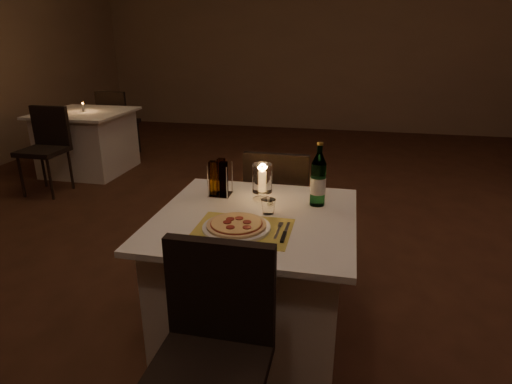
% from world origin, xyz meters
% --- Properties ---
extents(floor, '(8.00, 10.00, 0.02)m').
position_xyz_m(floor, '(0.00, 0.00, -0.01)').
color(floor, '#442415').
rests_on(floor, ground).
extents(wall_back, '(8.00, 0.02, 3.00)m').
position_xyz_m(wall_back, '(0.00, 5.01, 1.50)').
color(wall_back, '#886A4F').
rests_on(wall_back, ground).
extents(main_table, '(1.00, 1.00, 0.74)m').
position_xyz_m(main_table, '(-0.03, -0.77, 0.37)').
color(main_table, silver).
rests_on(main_table, ground).
extents(chair_near, '(0.42, 0.42, 0.90)m').
position_xyz_m(chair_near, '(-0.03, -1.48, 0.55)').
color(chair_near, black).
rests_on(chair_near, ground).
extents(chair_far, '(0.42, 0.42, 0.90)m').
position_xyz_m(chair_far, '(-0.03, -0.05, 0.55)').
color(chair_far, black).
rests_on(chair_far, ground).
extents(placemat, '(0.45, 0.34, 0.00)m').
position_xyz_m(placemat, '(-0.05, -0.95, 0.74)').
color(placemat, gold).
rests_on(placemat, main_table).
extents(plate, '(0.32, 0.32, 0.01)m').
position_xyz_m(plate, '(-0.08, -0.95, 0.75)').
color(plate, white).
rests_on(plate, placemat).
extents(pizza, '(0.28, 0.28, 0.02)m').
position_xyz_m(pizza, '(-0.08, -0.95, 0.77)').
color(pizza, '#D8B77F').
rests_on(pizza, plate).
extents(fork, '(0.02, 0.18, 0.00)m').
position_xyz_m(fork, '(0.11, -0.91, 0.75)').
color(fork, silver).
rests_on(fork, placemat).
extents(knife, '(0.02, 0.22, 0.01)m').
position_xyz_m(knife, '(0.15, -0.97, 0.75)').
color(knife, black).
rests_on(knife, placemat).
extents(tumbler, '(0.08, 0.08, 0.08)m').
position_xyz_m(tumbler, '(0.03, -0.72, 0.78)').
color(tumbler, white).
rests_on(tumbler, main_table).
extents(water_bottle, '(0.08, 0.08, 0.34)m').
position_xyz_m(water_bottle, '(0.26, -0.55, 0.88)').
color(water_bottle, '#549C64').
rests_on(water_bottle, main_table).
extents(hurricane_candle, '(0.11, 0.11, 0.21)m').
position_xyz_m(hurricane_candle, '(-0.04, -0.55, 0.86)').
color(hurricane_candle, white).
rests_on(hurricane_candle, main_table).
extents(cruet_caddy, '(0.12, 0.12, 0.21)m').
position_xyz_m(cruet_caddy, '(-0.29, -0.53, 0.84)').
color(cruet_caddy, white).
rests_on(cruet_caddy, main_table).
extents(neighbor_table_left, '(1.00, 1.00, 0.74)m').
position_xyz_m(neighbor_table_left, '(-2.70, 1.84, 0.37)').
color(neighbor_table_left, silver).
rests_on(neighbor_table_left, ground).
extents(neighbor_chair_la, '(0.42, 0.42, 0.90)m').
position_xyz_m(neighbor_chair_la, '(-2.70, 1.13, 0.55)').
color(neighbor_chair_la, black).
rests_on(neighbor_chair_la, ground).
extents(neighbor_chair_lb, '(0.42, 0.42, 0.90)m').
position_xyz_m(neighbor_chair_lb, '(-2.70, 2.56, 0.55)').
color(neighbor_chair_lb, black).
rests_on(neighbor_chair_lb, ground).
extents(neighbor_candle_left, '(0.03, 0.03, 0.11)m').
position_xyz_m(neighbor_candle_left, '(-2.70, 1.84, 0.79)').
color(neighbor_candle_left, white).
rests_on(neighbor_candle_left, neighbor_table_left).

